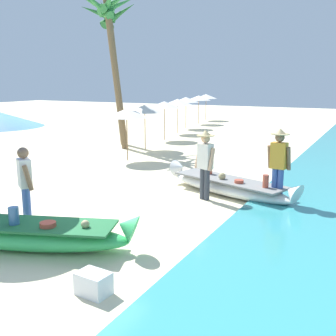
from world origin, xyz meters
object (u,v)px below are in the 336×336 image
at_px(boat_white_midground, 229,186).
at_px(person_tourist_customer, 25,183).
at_px(person_vendor_hatted, 205,160).
at_px(person_vendor_assistant, 279,161).
at_px(palm_tree_leaning_seaward, 111,35).
at_px(cooler_box, 93,284).
at_px(boat_green_foreground, 27,234).
at_px(palm_tree_tall_inland, 109,22).

distance_m(boat_white_midground, person_tourist_customer, 5.09).
bearing_deg(person_vendor_hatted, person_vendor_assistant, 11.85).
bearing_deg(palm_tree_leaning_seaward, cooler_box, -56.68).
bearing_deg(cooler_box, person_vendor_assistant, 81.84).
bearing_deg(palm_tree_leaning_seaward, boat_green_foreground, -62.61).
bearing_deg(person_vendor_assistant, person_tourist_customer, -136.24).
xyz_separation_m(person_vendor_assistant, palm_tree_tall_inland, (-8.49, 5.40, 4.25)).
xyz_separation_m(person_tourist_customer, cooler_box, (2.79, -1.52, -0.77)).
distance_m(person_tourist_customer, palm_tree_leaning_seaward, 12.05).
xyz_separation_m(boat_white_midground, cooler_box, (0.00, -5.73, -0.08)).
distance_m(boat_green_foreground, palm_tree_tall_inland, 12.38).
bearing_deg(person_tourist_customer, boat_green_foreground, -45.21).
bearing_deg(boat_white_midground, person_tourist_customer, -123.51).
height_order(boat_white_midground, palm_tree_tall_inland, palm_tree_tall_inland).
bearing_deg(palm_tree_leaning_seaward, person_tourist_customer, -64.22).
bearing_deg(palm_tree_tall_inland, boat_green_foreground, -62.84).
bearing_deg(person_vendor_hatted, person_tourist_customer, -123.75).
bearing_deg(person_vendor_assistant, boat_white_midground, 167.11).
bearing_deg(person_vendor_hatted, boat_white_midground, 57.77).
distance_m(person_tourist_customer, person_vendor_assistant, 5.65).
distance_m(boat_green_foreground, boat_white_midground, 5.36).
xyz_separation_m(person_vendor_hatted, palm_tree_tall_inland, (-6.78, 5.75, 4.32)).
distance_m(person_vendor_assistant, cooler_box, 5.65).
xyz_separation_m(person_vendor_assistant, palm_tree_leaning_seaward, (-9.03, 6.33, 3.85)).
distance_m(boat_green_foreground, cooler_box, 2.18).
distance_m(person_vendor_hatted, person_vendor_assistant, 1.75).
relative_size(person_vendor_hatted, person_tourist_customer, 1.05).
distance_m(person_tourist_customer, cooler_box, 3.27).
xyz_separation_m(boat_white_midground, person_vendor_assistant, (1.30, -0.30, 0.82)).
relative_size(palm_tree_tall_inland, palm_tree_leaning_seaward, 1.04).
relative_size(person_vendor_assistant, palm_tree_leaning_seaward, 0.29).
xyz_separation_m(person_vendor_hatted, cooler_box, (0.42, -5.07, -0.84)).
xyz_separation_m(boat_green_foreground, cooler_box, (2.04, -0.77, -0.11)).
bearing_deg(cooler_box, palm_tree_tall_inland, 128.83).
bearing_deg(palm_tree_tall_inland, person_vendor_hatted, -40.32).
bearing_deg(cooler_box, person_vendor_hatted, 99.92).
bearing_deg(boat_green_foreground, boat_white_midground, 67.71).
bearing_deg(cooler_box, palm_tree_leaning_seaward, 128.54).
bearing_deg(boat_white_midground, person_vendor_assistant, -12.89).
xyz_separation_m(boat_green_foreground, boat_white_midground, (2.03, 4.96, -0.02)).
bearing_deg(palm_tree_leaning_seaward, person_vendor_assistant, -35.05).
distance_m(person_vendor_hatted, palm_tree_tall_inland, 9.88).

